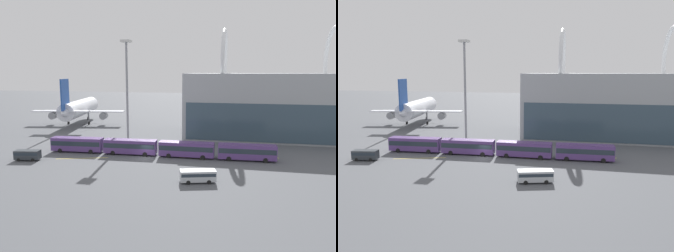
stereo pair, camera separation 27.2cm
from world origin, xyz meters
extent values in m
plane|color=#515459|center=(0.00, 0.00, 0.00)|extent=(440.00, 440.00, 0.00)
torus|color=white|center=(14.52, 29.38, 21.41)|extent=(1.10, 17.39, 17.39)
torus|color=white|center=(42.75, 29.38, 21.41)|extent=(1.10, 17.39, 17.39)
cylinder|color=silver|center=(-35.82, 40.28, 5.65)|extent=(10.59, 30.06, 5.57)
sphere|color=silver|center=(-38.37, 54.84, 5.65)|extent=(5.45, 5.45, 5.45)
cone|color=silver|center=(-33.26, 25.73, 5.65)|extent=(6.33, 7.30, 5.29)
cube|color=silver|center=(-35.50, 38.51, 4.67)|extent=(31.91, 8.75, 0.35)
cylinder|color=gray|center=(-44.28, 36.97, 3.18)|extent=(2.99, 3.46, 2.50)
cylinder|color=gray|center=(-26.73, 40.05, 3.18)|extent=(2.99, 3.46, 2.50)
cube|color=#1E4799|center=(-33.39, 26.44, 11.26)|extent=(1.55, 6.66, 9.56)
cube|color=silver|center=(-33.39, 26.44, 6.20)|extent=(14.81, 5.65, 0.28)
cylinder|color=gray|center=(-37.53, 50.04, 2.82)|extent=(0.36, 0.36, 4.54)
cylinder|color=black|center=(-37.53, 50.04, 0.55)|extent=(0.63, 1.16, 1.10)
cylinder|color=gray|center=(-39.07, 37.88, 2.82)|extent=(0.36, 0.36, 4.54)
cylinder|color=black|center=(-39.07, 37.88, 0.55)|extent=(0.63, 1.16, 1.10)
cylinder|color=gray|center=(-31.94, 39.14, 2.82)|extent=(0.36, 0.36, 4.54)
cylinder|color=black|center=(-31.94, 39.14, 0.55)|extent=(0.63, 1.16, 1.10)
cylinder|color=silver|center=(17.02, 41.93, 5.42)|extent=(10.26, 28.49, 4.70)
sphere|color=silver|center=(14.19, 55.70, 5.42)|extent=(4.61, 4.61, 4.61)
cone|color=silver|center=(19.85, 28.15, 5.42)|extent=(5.62, 6.95, 4.47)
cube|color=silver|center=(17.37, 40.25, 4.60)|extent=(29.58, 9.16, 0.35)
cylinder|color=gray|center=(9.27, 38.58, 3.17)|extent=(2.97, 3.68, 2.36)
cylinder|color=gray|center=(25.47, 41.91, 3.17)|extent=(2.97, 3.68, 2.36)
cube|color=red|center=(19.72, 28.83, 10.45)|extent=(1.61, 6.01, 8.64)
cube|color=silver|center=(19.72, 28.83, 5.89)|extent=(12.62, 5.59, 0.28)
cylinder|color=gray|center=(15.13, 51.17, 2.75)|extent=(0.36, 0.36, 4.40)
cylinder|color=black|center=(15.13, 51.17, 0.55)|extent=(0.66, 1.17, 1.10)
cylinder|color=gray|center=(14.38, 39.63, 2.75)|extent=(0.36, 0.36, 4.40)
cylinder|color=black|center=(14.38, 39.63, 0.55)|extent=(0.66, 1.17, 1.10)
cylinder|color=gray|center=(20.36, 40.86, 2.75)|extent=(0.36, 0.36, 4.40)
cylinder|color=black|center=(20.36, 40.86, 0.55)|extent=(0.66, 1.17, 1.10)
cube|color=#56387A|center=(-16.85, 1.95, 1.86)|extent=(11.91, 3.51, 2.96)
cube|color=#232D38|center=(-16.85, 1.95, 2.15)|extent=(11.68, 3.52, 1.04)
cube|color=silver|center=(-16.85, 1.95, 3.28)|extent=(11.55, 3.40, 0.12)
cylinder|color=black|center=(-13.30, 3.46, 0.50)|extent=(1.02, 0.37, 1.00)
cylinder|color=black|center=(-13.13, 0.93, 0.50)|extent=(1.02, 0.37, 1.00)
cylinder|color=black|center=(-20.57, 2.97, 0.50)|extent=(1.02, 0.37, 1.00)
cylinder|color=black|center=(-20.40, 0.44, 0.50)|extent=(1.02, 0.37, 1.00)
cube|color=#56387A|center=(-4.25, 2.28, 1.86)|extent=(11.85, 3.18, 2.96)
cube|color=#232D38|center=(-4.25, 2.28, 2.15)|extent=(11.62, 3.20, 1.04)
cube|color=silver|center=(-4.25, 2.28, 3.28)|extent=(11.50, 3.08, 0.12)
cylinder|color=black|center=(-0.66, 3.69, 0.50)|extent=(1.01, 0.34, 1.00)
cylinder|color=black|center=(-0.56, 1.16, 0.50)|extent=(1.01, 0.34, 1.00)
cylinder|color=black|center=(-7.94, 3.41, 0.50)|extent=(1.01, 0.34, 1.00)
cylinder|color=black|center=(-7.84, 0.88, 0.50)|extent=(1.01, 0.34, 1.00)
cube|color=#56387A|center=(8.35, 2.39, 1.86)|extent=(11.77, 2.80, 2.96)
cube|color=#232D38|center=(8.35, 2.39, 2.15)|extent=(11.54, 2.83, 1.04)
cube|color=silver|center=(8.35, 2.39, 3.28)|extent=(11.42, 2.71, 0.12)
cylinder|color=black|center=(11.98, 3.67, 0.50)|extent=(1.00, 0.31, 1.00)
cylinder|color=black|center=(12.00, 1.14, 0.50)|extent=(1.00, 0.31, 1.00)
cylinder|color=black|center=(4.69, 3.63, 0.50)|extent=(1.00, 0.31, 1.00)
cylinder|color=black|center=(4.71, 1.10, 0.50)|extent=(1.00, 0.31, 1.00)
cube|color=#56387A|center=(20.94, 2.65, 1.86)|extent=(11.84, 3.14, 2.96)
cube|color=#232D38|center=(20.94, 2.65, 2.15)|extent=(11.61, 3.16, 1.04)
cube|color=silver|center=(20.94, 2.65, 3.28)|extent=(11.49, 3.04, 0.12)
cylinder|color=black|center=(24.54, 4.04, 0.50)|extent=(1.01, 0.33, 1.00)
cylinder|color=black|center=(24.63, 1.51, 0.50)|extent=(1.01, 0.33, 1.00)
cylinder|color=black|center=(17.26, 3.79, 0.50)|extent=(1.01, 0.33, 1.00)
cylinder|color=black|center=(17.34, 1.26, 0.50)|extent=(1.01, 0.33, 1.00)
cube|color=#2D3338|center=(-23.50, -6.95, 1.21)|extent=(5.35, 2.85, 1.82)
cube|color=#232D38|center=(-23.50, -6.95, 1.50)|extent=(5.20, 2.84, 0.55)
cylinder|color=black|center=(-24.79, -8.13, 0.35)|extent=(0.73, 0.34, 0.70)
cylinder|color=black|center=(-25.11, -6.28, 0.35)|extent=(0.73, 0.34, 0.70)
cylinder|color=black|center=(-21.89, -7.61, 0.35)|extent=(0.73, 0.34, 0.70)
cylinder|color=black|center=(-22.21, -5.77, 0.35)|extent=(0.73, 0.34, 0.70)
cube|color=#B2B7BC|center=(12.74, -13.20, 1.20)|extent=(6.22, 3.62, 1.80)
cube|color=#232D38|center=(12.74, -13.20, 1.49)|extent=(6.05, 3.59, 0.54)
cylinder|color=black|center=(11.38, -14.61, 0.35)|extent=(0.73, 0.41, 0.70)
cylinder|color=black|center=(10.83, -12.74, 0.35)|extent=(0.73, 0.41, 0.70)
cylinder|color=black|center=(14.65, -13.66, 0.35)|extent=(0.73, 0.41, 0.70)
cylinder|color=black|center=(14.11, -11.80, 0.35)|extent=(0.73, 0.41, 0.70)
cylinder|color=gray|center=(-10.36, 18.26, 12.92)|extent=(0.59, 0.59, 25.84)
cube|color=silver|center=(-10.36, 18.26, 26.09)|extent=(2.49, 2.49, 0.62)
cube|color=yellow|center=(24.59, 5.98, 0.00)|extent=(6.32, 0.38, 0.01)
cube|color=yellow|center=(5.56, 5.12, 0.00)|extent=(8.68, 2.58, 0.01)
cube|color=yellow|center=(7.76, 2.22, 0.00)|extent=(9.99, 1.98, 0.01)
cube|color=yellow|center=(-13.27, -3.11, 0.00)|extent=(10.51, 3.53, 0.01)
camera|label=1|loc=(18.99, -65.16, 18.10)|focal=35.00mm
camera|label=2|loc=(19.26, -65.10, 18.10)|focal=35.00mm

